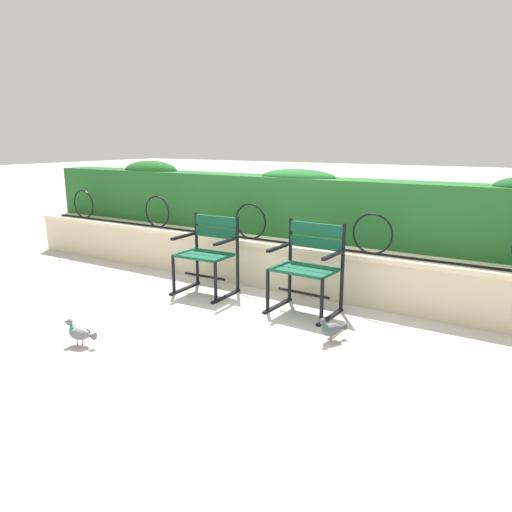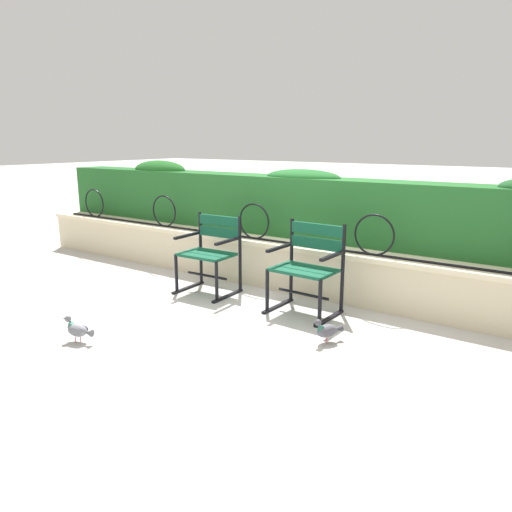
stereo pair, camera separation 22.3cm
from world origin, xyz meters
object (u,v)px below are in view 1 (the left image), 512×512
at_px(pigeon_near_chairs, 331,329).
at_px(pigeon_far_side, 80,333).
at_px(park_chair_right, 308,265).
at_px(park_chair_left, 208,252).

distance_m(pigeon_near_chairs, pigeon_far_side, 2.10).
relative_size(park_chair_right, pigeon_far_side, 3.06).
height_order(park_chair_right, pigeon_far_side, park_chair_right).
distance_m(park_chair_right, pigeon_near_chairs, 0.86).
relative_size(park_chair_left, park_chair_right, 0.97).
bearing_deg(pigeon_near_chairs, park_chair_right, 131.46).
bearing_deg(pigeon_far_side, pigeon_near_chairs, 34.53).
distance_m(park_chair_left, pigeon_near_chairs, 1.84).
bearing_deg(pigeon_near_chairs, pigeon_far_side, -145.47).
bearing_deg(park_chair_left, pigeon_near_chairs, -17.77).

